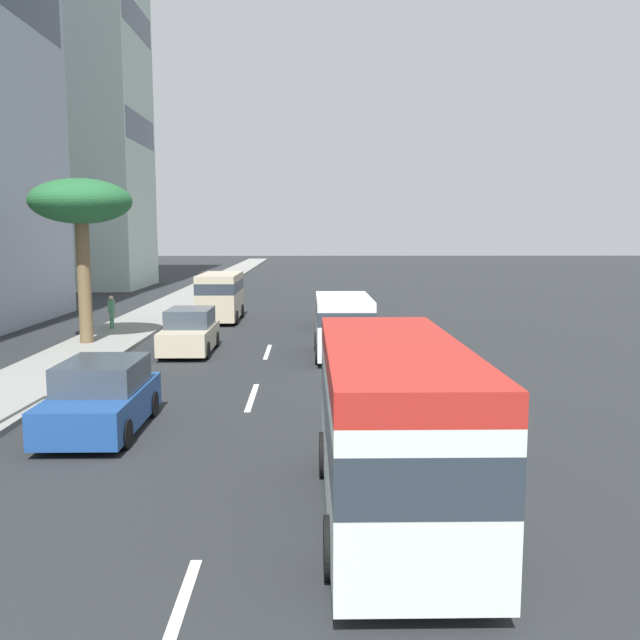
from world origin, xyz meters
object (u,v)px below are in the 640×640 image
object	(u,v)px
van_sixth	(220,294)
pedestrian_near_lamp	(112,311)
car_third	(190,332)
minibus_fourth	(393,423)
car_lead	(101,398)
palm_tree	(81,205)
car_fifth	(341,312)
van_second	(343,322)

from	to	relation	value
van_sixth	pedestrian_near_lamp	world-z (taller)	van_sixth
car_third	minibus_fourth	bearing A→B (deg)	21.14
minibus_fourth	pedestrian_near_lamp	size ratio (longest dim) A/B	4.28
car_lead	palm_tree	xyz separation A→B (m)	(11.90, 4.20, 4.88)
palm_tree	car_fifth	bearing A→B (deg)	-62.54
minibus_fourth	car_lead	bearing A→B (deg)	51.28
van_second	palm_tree	distance (m)	11.46
pedestrian_near_lamp	car_third	bearing A→B (deg)	-137.75
pedestrian_near_lamp	van_second	bearing A→B (deg)	-119.21
car_fifth	pedestrian_near_lamp	bearing A→B (deg)	98.28
minibus_fourth	car_fifth	size ratio (longest dim) A/B	1.45
pedestrian_near_lamp	minibus_fourth	bearing A→B (deg)	-150.50
car_lead	car_fifth	bearing A→B (deg)	159.84
car_lead	van_sixth	world-z (taller)	van_sixth
car_lead	minibus_fourth	world-z (taller)	minibus_fourth
van_second	van_sixth	size ratio (longest dim) A/B	0.97
car_lead	minibus_fourth	size ratio (longest dim) A/B	0.62
minibus_fourth	car_fifth	world-z (taller)	minibus_fourth
van_second	pedestrian_near_lamp	size ratio (longest dim) A/B	3.05
car_lead	pedestrian_near_lamp	world-z (taller)	pedestrian_near_lamp
car_third	car_fifth	bearing A→B (deg)	139.15
car_third	pedestrian_near_lamp	size ratio (longest dim) A/B	2.65
van_second	palm_tree	size ratio (longest dim) A/B	0.72
pedestrian_near_lamp	car_fifth	bearing A→B (deg)	-78.93
pedestrian_near_lamp	palm_tree	world-z (taller)	palm_tree
car_fifth	palm_tree	xyz separation A→B (m)	(-5.51, 10.60, 4.92)
van_second	car_fifth	distance (m)	8.08
minibus_fourth	car_third	bearing A→B (deg)	21.14
van_second	car_fifth	bearing A→B (deg)	-2.21
van_second	minibus_fourth	distance (m)	14.28
car_lead	car_third	bearing A→B (deg)	178.60
car_third	minibus_fourth	size ratio (longest dim) A/B	0.62
car_lead	minibus_fourth	xyz separation A→B (m)	(-4.92, -6.14, 0.80)
car_lead	minibus_fourth	bearing A→B (deg)	51.28
van_sixth	car_third	bearing A→B (deg)	0.10
pedestrian_near_lamp	palm_tree	distance (m)	6.12
van_second	van_sixth	distance (m)	11.81
pedestrian_near_lamp	palm_tree	xyz separation A→B (m)	(-3.95, -0.11, 4.67)
van_sixth	palm_tree	distance (m)	9.86
van_second	car_fifth	world-z (taller)	van_second
van_second	car_third	size ratio (longest dim) A/B	1.15
minibus_fourth	palm_tree	size ratio (longest dim) A/B	1.01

